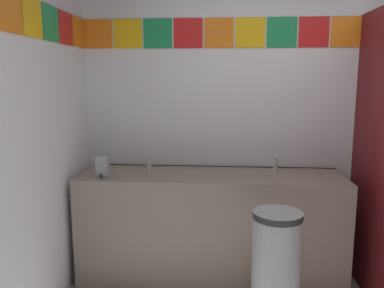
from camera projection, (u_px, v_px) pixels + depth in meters
name	position (u px, v px, depth m)	size (l,w,h in m)	color
wall_back	(309.00, 109.00, 3.22)	(3.75, 0.09, 2.67)	silver
vanity_counter	(210.00, 225.00, 3.11)	(2.05, 0.57, 0.86)	gray
faucet_left	(148.00, 164.00, 3.17)	(0.04, 0.10, 0.14)	silver
faucet_right	(276.00, 166.00, 3.08)	(0.04, 0.10, 0.14)	silver
soap_dispenser	(103.00, 167.00, 2.93)	(0.09, 0.09, 0.16)	gray
trash_bin	(276.00, 272.00, 2.45)	(0.31, 0.31, 0.79)	#999EA3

